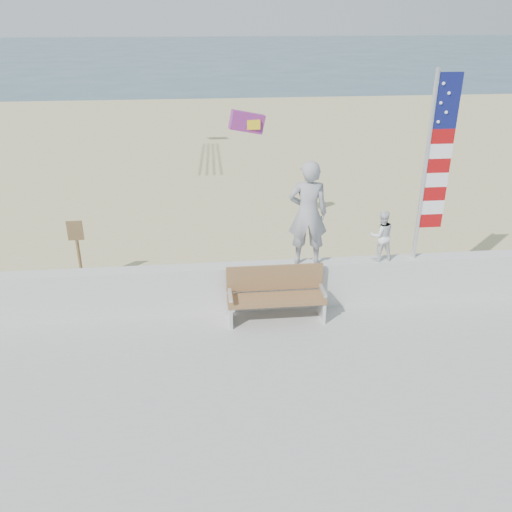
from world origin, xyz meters
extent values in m
plane|color=#2C4A59|center=(0.00, 0.00, 0.00)|extent=(220.00, 220.00, 0.00)
cube|color=#C6B984|center=(0.00, 9.00, 0.04)|extent=(90.00, 40.00, 0.08)
cube|color=silver|center=(0.00, 2.00, 0.63)|extent=(30.00, 0.35, 0.90)
imported|color=gray|center=(1.17, 2.00, 2.07)|extent=(0.77, 0.55, 1.98)
imported|color=white|center=(2.60, 2.00, 1.57)|extent=(0.51, 0.42, 0.99)
cube|color=olive|center=(0.54, 1.45, 0.62)|extent=(1.80, 0.50, 0.06)
cube|color=olive|center=(0.54, 1.72, 0.93)|extent=(1.80, 0.05, 0.50)
cube|color=silver|center=(-0.31, 1.45, 0.38)|extent=(0.06, 0.50, 0.40)
cube|color=white|center=(-0.31, 1.40, 0.78)|extent=(0.06, 0.45, 0.05)
cube|color=white|center=(1.39, 1.45, 0.38)|extent=(0.06, 0.50, 0.40)
cube|color=silver|center=(1.39, 1.40, 0.78)|extent=(0.06, 0.45, 0.05)
cylinder|color=silver|center=(3.28, 2.00, 2.83)|extent=(0.08, 0.08, 3.50)
cube|color=#0F1451|center=(3.52, 2.00, 4.03)|extent=(0.44, 0.02, 0.95)
cube|color=#9E0A0C|center=(3.52, 2.00, 1.84)|extent=(0.44, 0.02, 0.26)
cube|color=white|center=(3.52, 2.00, 2.10)|extent=(0.44, 0.02, 0.26)
cube|color=#9E0A0C|center=(3.52, 2.00, 2.37)|extent=(0.44, 0.02, 0.26)
cube|color=white|center=(3.52, 2.00, 2.63)|extent=(0.44, 0.02, 0.26)
cube|color=#9E0A0C|center=(3.52, 2.00, 2.89)|extent=(0.44, 0.02, 0.26)
cube|color=white|center=(3.52, 2.00, 3.16)|extent=(0.44, 0.02, 0.26)
cube|color=#9E0A0C|center=(3.52, 2.00, 3.42)|extent=(0.44, 0.02, 0.26)
sphere|color=white|center=(3.40, 1.98, 3.68)|extent=(0.06, 0.06, 0.06)
sphere|color=white|center=(3.52, 1.98, 3.84)|extent=(0.06, 0.06, 0.06)
sphere|color=white|center=(3.40, 1.98, 4.00)|extent=(0.06, 0.06, 0.06)
sphere|color=white|center=(3.52, 1.98, 4.16)|extent=(0.06, 0.06, 0.06)
sphere|color=white|center=(3.40, 1.98, 4.32)|extent=(0.06, 0.06, 0.06)
cube|color=red|center=(0.39, 5.81, 3.01)|extent=(0.91, 0.37, 0.60)
cube|color=yellow|center=(0.54, 5.81, 2.96)|extent=(0.31, 0.23, 0.22)
cylinder|color=olive|center=(-3.36, 3.48, 0.68)|extent=(0.07, 0.07, 1.20)
cube|color=brown|center=(-3.36, 3.46, 1.33)|extent=(0.32, 0.03, 0.42)
camera|label=1|loc=(-0.71, -7.14, 5.50)|focal=38.00mm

